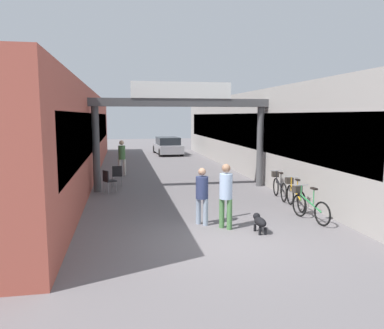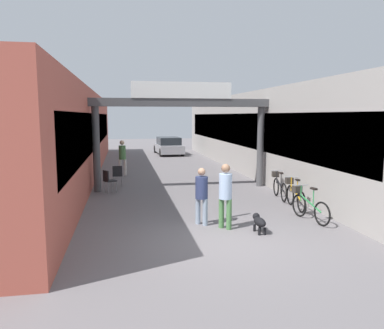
{
  "view_description": "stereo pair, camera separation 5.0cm",
  "coord_description": "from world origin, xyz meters",
  "px_view_note": "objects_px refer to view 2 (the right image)",
  "views": [
    {
      "loc": [
        -2.34,
        -8.3,
        2.98
      ],
      "look_at": [
        0.0,
        4.24,
        1.3
      ],
      "focal_mm": 35.0,
      "sensor_mm": 36.0,
      "label": 1
    },
    {
      "loc": [
        -2.29,
        -8.31,
        2.98
      ],
      "look_at": [
        0.0,
        4.24,
        1.3
      ],
      "focal_mm": 35.0,
      "sensor_mm": 36.0,
      "label": 2
    }
  ],
  "objects_px": {
    "dog_on_leash": "(259,222)",
    "bicycle_black_third": "(279,186)",
    "bicycle_orange_second": "(294,194)",
    "bollard_post_metal": "(227,199)",
    "cafe_chair_black_nearer": "(108,179)",
    "cafe_chair_black_farther": "(117,174)",
    "parked_car_silver": "(168,146)",
    "bicycle_green_nearest": "(308,205)",
    "pedestrian_with_dog": "(225,192)",
    "pedestrian_companion": "(202,193)",
    "pedestrian_carrying_crate": "(122,155)"
  },
  "relations": [
    {
      "from": "dog_on_leash",
      "to": "bicycle_black_third",
      "type": "relative_size",
      "value": 0.37
    },
    {
      "from": "bicycle_orange_second",
      "to": "bollard_post_metal",
      "type": "relative_size",
      "value": 1.5
    },
    {
      "from": "cafe_chair_black_nearer",
      "to": "cafe_chair_black_farther",
      "type": "distance_m",
      "value": 1.31
    },
    {
      "from": "bicycle_orange_second",
      "to": "parked_car_silver",
      "type": "xyz_separation_m",
      "value": [
        -2.04,
        17.38,
        0.21
      ]
    },
    {
      "from": "dog_on_leash",
      "to": "parked_car_silver",
      "type": "relative_size",
      "value": 0.15
    },
    {
      "from": "bicycle_green_nearest",
      "to": "cafe_chair_black_farther",
      "type": "xyz_separation_m",
      "value": [
        -5.43,
        6.13,
        0.1
      ]
    },
    {
      "from": "pedestrian_with_dog",
      "to": "pedestrian_companion",
      "type": "height_order",
      "value": "pedestrian_with_dog"
    },
    {
      "from": "cafe_chair_black_farther",
      "to": "pedestrian_carrying_crate",
      "type": "bearing_deg",
      "value": 85.95
    },
    {
      "from": "bicycle_black_third",
      "to": "cafe_chair_black_nearer",
      "type": "bearing_deg",
      "value": 161.71
    },
    {
      "from": "dog_on_leash",
      "to": "cafe_chair_black_farther",
      "type": "relative_size",
      "value": 0.7
    },
    {
      "from": "pedestrian_carrying_crate",
      "to": "cafe_chair_black_farther",
      "type": "bearing_deg",
      "value": -94.05
    },
    {
      "from": "pedestrian_companion",
      "to": "dog_on_leash",
      "type": "xyz_separation_m",
      "value": [
        1.31,
        -0.94,
        -0.61
      ]
    },
    {
      "from": "cafe_chair_black_farther",
      "to": "pedestrian_companion",
      "type": "bearing_deg",
      "value": -68.73
    },
    {
      "from": "cafe_chair_black_nearer",
      "to": "parked_car_silver",
      "type": "bearing_deg",
      "value": 74.06
    },
    {
      "from": "cafe_chair_black_nearer",
      "to": "bicycle_green_nearest",
      "type": "bearing_deg",
      "value": -40.18
    },
    {
      "from": "parked_car_silver",
      "to": "bicycle_black_third",
      "type": "bearing_deg",
      "value": -82.42
    },
    {
      "from": "pedestrian_with_dog",
      "to": "pedestrian_carrying_crate",
      "type": "height_order",
      "value": "pedestrian_carrying_crate"
    },
    {
      "from": "bicycle_green_nearest",
      "to": "bicycle_black_third",
      "type": "xyz_separation_m",
      "value": [
        0.35,
        2.84,
        0.0
      ]
    },
    {
      "from": "bicycle_green_nearest",
      "to": "cafe_chair_black_nearer",
      "type": "relative_size",
      "value": 1.88
    },
    {
      "from": "bicycle_orange_second",
      "to": "bicycle_green_nearest",
      "type": "bearing_deg",
      "value": -100.78
    },
    {
      "from": "cafe_chair_black_farther",
      "to": "parked_car_silver",
      "type": "bearing_deg",
      "value": 73.91
    },
    {
      "from": "pedestrian_carrying_crate",
      "to": "bicycle_green_nearest",
      "type": "height_order",
      "value": "pedestrian_carrying_crate"
    },
    {
      "from": "pedestrian_companion",
      "to": "cafe_chair_black_farther",
      "type": "relative_size",
      "value": 1.77
    },
    {
      "from": "bicycle_orange_second",
      "to": "dog_on_leash",
      "type": "bearing_deg",
      "value": -132.13
    },
    {
      "from": "pedestrian_companion",
      "to": "pedestrian_with_dog",
      "type": "bearing_deg",
      "value": -40.59
    },
    {
      "from": "bicycle_black_third",
      "to": "dog_on_leash",
      "type": "bearing_deg",
      "value": -120.02
    },
    {
      "from": "pedestrian_with_dog",
      "to": "bicycle_black_third",
      "type": "distance_m",
      "value": 4.35
    },
    {
      "from": "pedestrian_companion",
      "to": "pedestrian_carrying_crate",
      "type": "distance_m",
      "value": 9.21
    },
    {
      "from": "pedestrian_carrying_crate",
      "to": "bollard_post_metal",
      "type": "height_order",
      "value": "pedestrian_carrying_crate"
    },
    {
      "from": "parked_car_silver",
      "to": "dog_on_leash",
      "type": "bearing_deg",
      "value": -90.01
    },
    {
      "from": "pedestrian_companion",
      "to": "bicycle_green_nearest",
      "type": "height_order",
      "value": "pedestrian_companion"
    },
    {
      "from": "cafe_chair_black_nearer",
      "to": "pedestrian_with_dog",
      "type": "bearing_deg",
      "value": -58.41
    },
    {
      "from": "dog_on_leash",
      "to": "parked_car_silver",
      "type": "height_order",
      "value": "parked_car_silver"
    },
    {
      "from": "cafe_chair_black_farther",
      "to": "bicycle_green_nearest",
      "type": "bearing_deg",
      "value": -48.46
    },
    {
      "from": "pedestrian_companion",
      "to": "parked_car_silver",
      "type": "distance_m",
      "value": 18.75
    },
    {
      "from": "dog_on_leash",
      "to": "cafe_chair_black_nearer",
      "type": "relative_size",
      "value": 0.7
    },
    {
      "from": "pedestrian_with_dog",
      "to": "pedestrian_carrying_crate",
      "type": "distance_m",
      "value": 9.8
    },
    {
      "from": "dog_on_leash",
      "to": "cafe_chair_black_farther",
      "type": "height_order",
      "value": "cafe_chair_black_farther"
    },
    {
      "from": "bollard_post_metal",
      "to": "parked_car_silver",
      "type": "bearing_deg",
      "value": 88.64
    },
    {
      "from": "bicycle_green_nearest",
      "to": "bollard_post_metal",
      "type": "relative_size",
      "value": 1.49
    },
    {
      "from": "pedestrian_carrying_crate",
      "to": "bicycle_black_third",
      "type": "distance_m",
      "value": 8.37
    },
    {
      "from": "pedestrian_with_dog",
      "to": "bollard_post_metal",
      "type": "distance_m",
      "value": 1.15
    },
    {
      "from": "bicycle_black_third",
      "to": "cafe_chair_black_nearer",
      "type": "xyz_separation_m",
      "value": [
        -6.1,
        2.02,
        0.1
      ]
    },
    {
      "from": "dog_on_leash",
      "to": "cafe_chair_black_farther",
      "type": "distance_m",
      "value": 7.87
    },
    {
      "from": "parked_car_silver",
      "to": "cafe_chair_black_nearer",
      "type": "bearing_deg",
      "value": -105.94
    },
    {
      "from": "pedestrian_companion",
      "to": "pedestrian_carrying_crate",
      "type": "bearing_deg",
      "value": 103.42
    },
    {
      "from": "bicycle_orange_second",
      "to": "cafe_chair_black_nearer",
      "type": "height_order",
      "value": "bicycle_orange_second"
    },
    {
      "from": "pedestrian_carrying_crate",
      "to": "pedestrian_companion",
      "type": "bearing_deg",
      "value": -76.58
    },
    {
      "from": "bicycle_green_nearest",
      "to": "bicycle_black_third",
      "type": "height_order",
      "value": "same"
    },
    {
      "from": "pedestrian_companion",
      "to": "bicycle_black_third",
      "type": "xyz_separation_m",
      "value": [
        3.43,
        2.74,
        -0.45
      ]
    }
  ]
}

